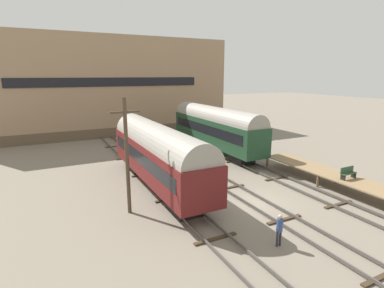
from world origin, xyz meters
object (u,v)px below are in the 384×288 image
(utility_pole, at_px, (127,155))
(person_worker, at_px, (280,227))
(train_car_maroon, at_px, (158,152))
(bench, at_px, (348,172))
(train_car_green, at_px, (215,126))

(utility_pole, bearing_deg, person_worker, -51.17)
(train_car_maroon, bearing_deg, person_worker, -76.35)
(train_car_maroon, xyz_separation_m, bench, (12.36, -7.43, -1.28))
(bench, relative_size, utility_pole, 0.19)
(bench, bearing_deg, person_worker, -161.09)
(train_car_maroon, height_order, person_worker, train_car_maroon)
(bench, distance_m, utility_pole, 16.32)
(person_worker, bearing_deg, train_car_green, 68.70)
(train_car_green, height_order, bench, train_car_green)
(train_car_maroon, bearing_deg, utility_pole, -133.72)
(train_car_maroon, bearing_deg, bench, -31.02)
(train_car_green, relative_size, utility_pole, 2.13)
(train_car_green, xyz_separation_m, utility_pole, (-13.11, -11.15, 0.91))
(bench, bearing_deg, utility_pole, 165.68)
(train_car_green, relative_size, bench, 11.33)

